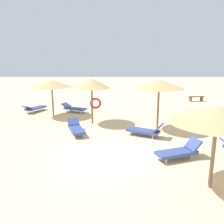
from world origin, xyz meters
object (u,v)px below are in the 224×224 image
lounger_1 (75,108)px  lounger_5 (180,151)px  parasol_4 (93,84)px  lounger_6 (36,108)px  lounger_4 (77,128)px  lounger_3 (147,130)px  bench_0 (197,98)px  parasol_0 (219,114)px  parasol_3 (160,84)px  parasol_1 (53,83)px

lounger_1 → lounger_5: bearing=-55.6°
parasol_4 → lounger_6: bearing=146.7°
parasol_4 → lounger_6: 5.94m
lounger_4 → lounger_5: size_ratio=1.02×
lounger_3 → parasol_4: bearing=140.1°
lounger_5 → bench_0: lounger_5 is taller
parasol_0 → parasol_3: parasol_3 is taller
lounger_1 → lounger_6: bearing=178.9°
parasol_4 → parasol_3: bearing=-17.7°
lounger_3 → lounger_5: bearing=-70.2°
parasol_4 → lounger_3: size_ratio=1.42×
parasol_4 → lounger_6: size_ratio=1.40×
lounger_1 → parasol_3: bearing=-37.5°
parasol_0 → parasol_3: size_ratio=1.03×
parasol_3 → lounger_6: bearing=153.2°
parasol_3 → lounger_3: 2.72m
lounger_5 → lounger_4: bearing=145.7°
lounger_1 → lounger_6: size_ratio=1.01×
lounger_3 → lounger_4: size_ratio=0.97×
lounger_6 → lounger_4: bearing=-52.4°
lounger_3 → lounger_4: lounger_3 is taller
parasol_3 → bench_0: (5.28, 8.58, -2.23)m
parasol_3 → lounger_6: size_ratio=1.42×
parasol_4 → lounger_6: (-4.62, 3.04, -2.15)m
parasol_3 → lounger_1: (-5.47, 4.20, -2.26)m
parasol_1 → lounger_1: (1.24, 1.14, -1.97)m
lounger_1 → parasol_4: bearing=-60.9°
parasol_1 → bench_0: bearing=24.7°
lounger_6 → lounger_1: bearing=-1.1°
parasol_1 → parasol_3: (6.71, -3.07, 0.29)m
lounger_1 → parasol_0: bearing=-59.9°
parasol_4 → bench_0: (9.10, 7.37, -2.11)m
lounger_3 → lounger_4: 3.72m
parasol_4 → parasol_1: bearing=147.5°
lounger_1 → lounger_5: 9.91m
lounger_1 → lounger_3: size_ratio=1.02×
parasol_0 → parasol_3: 6.11m
lounger_1 → bench_0: size_ratio=1.30×
lounger_5 → lounger_6: 11.88m
parasol_1 → lounger_4: size_ratio=1.41×
lounger_1 → lounger_3: (4.62, -5.46, 0.01)m
parasol_3 → lounger_4: bearing=-170.2°
parasol_4 → bench_0: parasol_4 is taller
lounger_4 → lounger_5: bearing=-34.3°
parasol_0 → lounger_1: 12.08m
lounger_1 → lounger_3: bearing=-49.8°
parasol_0 → lounger_4: 7.61m
parasol_0 → lounger_1: size_ratio=1.46×
parasol_1 → parasol_3: parasol_3 is taller
parasol_3 → lounger_6: parasol_3 is taller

